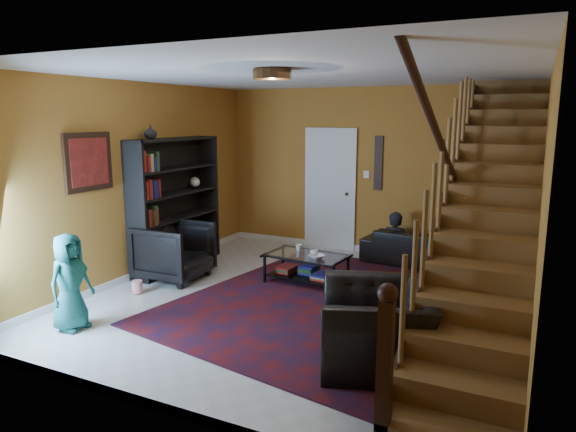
% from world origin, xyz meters
% --- Properties ---
extents(floor, '(5.50, 5.50, 0.00)m').
position_xyz_m(floor, '(0.00, 0.00, 0.00)').
color(floor, beige).
rests_on(floor, ground).
extents(room, '(5.50, 5.50, 5.50)m').
position_xyz_m(room, '(-1.33, 1.33, 0.05)').
color(room, '#A46824').
rests_on(room, ground).
extents(staircase, '(0.95, 5.02, 3.18)m').
position_xyz_m(staircase, '(2.12, -0.00, 1.40)').
color(staircase, brown).
rests_on(staircase, floor).
extents(bookshelf, '(0.35, 1.80, 2.00)m').
position_xyz_m(bookshelf, '(-2.40, 0.60, 0.96)').
color(bookshelf, black).
rests_on(bookshelf, floor).
extents(door, '(0.82, 0.05, 2.05)m').
position_xyz_m(door, '(-0.70, 2.73, 1.02)').
color(door, silver).
rests_on(door, floor).
extents(framed_picture, '(0.04, 0.74, 0.74)m').
position_xyz_m(framed_picture, '(-2.57, -0.90, 1.75)').
color(framed_picture, maroon).
rests_on(framed_picture, room).
extents(wall_hanging, '(0.14, 0.03, 0.90)m').
position_xyz_m(wall_hanging, '(0.15, 2.73, 1.55)').
color(wall_hanging, black).
rests_on(wall_hanging, room).
extents(ceiling_fixture, '(0.40, 0.40, 0.10)m').
position_xyz_m(ceiling_fixture, '(0.00, -0.80, 2.74)').
color(ceiling_fixture, '#3F2814').
rests_on(ceiling_fixture, room).
extents(rug, '(4.16, 4.58, 0.02)m').
position_xyz_m(rug, '(0.44, 0.08, 0.01)').
color(rug, '#4C0D0D').
rests_on(rug, floor).
extents(sofa, '(1.98, 0.97, 0.56)m').
position_xyz_m(sofa, '(1.06, 2.30, 0.28)').
color(sofa, black).
rests_on(sofa, floor).
extents(armchair_left, '(0.94, 0.91, 0.83)m').
position_xyz_m(armchair_left, '(-2.05, 0.07, 0.41)').
color(armchair_left, black).
rests_on(armchair_left, floor).
extents(armchair_right, '(1.33, 1.42, 0.74)m').
position_xyz_m(armchair_right, '(1.29, -1.19, 0.37)').
color(armchair_right, black).
rests_on(armchair_right, floor).
extents(person_adult_a, '(0.47, 0.31, 1.27)m').
position_xyz_m(person_adult_a, '(0.57, 2.35, 0.19)').
color(person_adult_a, black).
rests_on(person_adult_a, sofa).
extents(person_adult_b, '(0.70, 0.56, 1.39)m').
position_xyz_m(person_adult_b, '(1.50, 2.35, 0.25)').
color(person_adult_b, black).
rests_on(person_adult_b, sofa).
extents(person_child, '(0.34, 0.53, 1.08)m').
position_xyz_m(person_child, '(-1.95, -1.86, 0.54)').
color(person_child, '#1C6C68').
rests_on(person_child, armchair_left).
extents(coffee_table, '(1.15, 0.74, 0.42)m').
position_xyz_m(coffee_table, '(-0.27, 0.72, 0.24)').
color(coffee_table, black).
rests_on(coffee_table, floor).
extents(cup_a, '(0.14, 0.14, 0.09)m').
position_xyz_m(cup_a, '(-0.14, 0.70, 0.46)').
color(cup_a, '#999999').
rests_on(cup_a, coffee_table).
extents(cup_b, '(0.11, 0.11, 0.09)m').
position_xyz_m(cup_b, '(-0.46, 0.87, 0.46)').
color(cup_b, '#999999').
rests_on(cup_b, coffee_table).
extents(bowl, '(0.27, 0.27, 0.05)m').
position_xyz_m(bowl, '(-0.06, 0.60, 0.44)').
color(bowl, '#999999').
rests_on(bowl, coffee_table).
extents(vase, '(0.18, 0.18, 0.19)m').
position_xyz_m(vase, '(-2.41, 0.10, 2.10)').
color(vase, '#999999').
rests_on(vase, bookshelf).
extents(popcorn_bucket, '(0.19, 0.19, 0.16)m').
position_xyz_m(popcorn_bucket, '(-2.10, -0.67, 0.10)').
color(popcorn_bucket, red).
rests_on(popcorn_bucket, rug).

